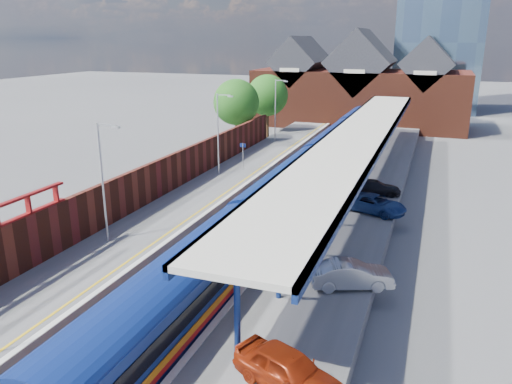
{
  "coord_description": "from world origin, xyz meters",
  "views": [
    {
      "loc": [
        11.05,
        -16.63,
        12.42
      ],
      "look_at": [
        0.16,
        13.24,
        2.6
      ],
      "focal_mm": 35.0,
      "sensor_mm": 36.0,
      "label": 1
    }
  ],
  "objects_px": {
    "lamp_post_d": "(276,106)",
    "lamp_post_b": "(104,175)",
    "parked_car_red": "(288,370)",
    "train": "(315,163)",
    "lamp_post_c": "(219,129)",
    "parked_car_silver": "(351,275)",
    "parked_car_blue": "(374,204)",
    "platform_sign": "(243,152)",
    "parked_car_dark": "(374,187)"
  },
  "relations": [
    {
      "from": "parked_car_red",
      "to": "parked_car_silver",
      "type": "height_order",
      "value": "parked_car_red"
    },
    {
      "from": "parked_car_red",
      "to": "lamp_post_c",
      "type": "bearing_deg",
      "value": 50.97
    },
    {
      "from": "lamp_post_c",
      "to": "parked_car_silver",
      "type": "xyz_separation_m",
      "value": [
        14.31,
        -16.85,
        -3.34
      ]
    },
    {
      "from": "lamp_post_d",
      "to": "parked_car_silver",
      "type": "bearing_deg",
      "value": -66.45
    },
    {
      "from": "parked_car_red",
      "to": "lamp_post_d",
      "type": "bearing_deg",
      "value": 40.7
    },
    {
      "from": "lamp_post_b",
      "to": "parked_car_blue",
      "type": "height_order",
      "value": "lamp_post_b"
    },
    {
      "from": "train",
      "to": "parked_car_red",
      "type": "relative_size",
      "value": 16.16
    },
    {
      "from": "train",
      "to": "lamp_post_c",
      "type": "height_order",
      "value": "lamp_post_c"
    },
    {
      "from": "train",
      "to": "parked_car_silver",
      "type": "distance_m",
      "value": 20.44
    },
    {
      "from": "parked_car_dark",
      "to": "parked_car_blue",
      "type": "bearing_deg",
      "value": 174.27
    },
    {
      "from": "lamp_post_c",
      "to": "parked_car_dark",
      "type": "height_order",
      "value": "lamp_post_c"
    },
    {
      "from": "train",
      "to": "platform_sign",
      "type": "bearing_deg",
      "value": -175.23
    },
    {
      "from": "platform_sign",
      "to": "parked_car_silver",
      "type": "relative_size",
      "value": 0.64
    },
    {
      "from": "lamp_post_b",
      "to": "parked_car_silver",
      "type": "relative_size",
      "value": 1.78
    },
    {
      "from": "lamp_post_b",
      "to": "lamp_post_c",
      "type": "height_order",
      "value": "same"
    },
    {
      "from": "parked_car_silver",
      "to": "parked_car_blue",
      "type": "height_order",
      "value": "parked_car_silver"
    },
    {
      "from": "parked_car_silver",
      "to": "lamp_post_b",
      "type": "bearing_deg",
      "value": 64.38
    },
    {
      "from": "parked_car_silver",
      "to": "parked_car_blue",
      "type": "bearing_deg",
      "value": -20.41
    },
    {
      "from": "parked_car_silver",
      "to": "parked_car_blue",
      "type": "distance_m",
      "value": 11.32
    },
    {
      "from": "train",
      "to": "platform_sign",
      "type": "relative_size",
      "value": 26.37
    },
    {
      "from": "lamp_post_d",
      "to": "parked_car_silver",
      "type": "height_order",
      "value": "lamp_post_d"
    },
    {
      "from": "parked_car_blue",
      "to": "platform_sign",
      "type": "bearing_deg",
      "value": 79.44
    },
    {
      "from": "lamp_post_b",
      "to": "lamp_post_c",
      "type": "distance_m",
      "value": 16.0
    },
    {
      "from": "platform_sign",
      "to": "parked_car_dark",
      "type": "distance_m",
      "value": 12.61
    },
    {
      "from": "parked_car_dark",
      "to": "train",
      "type": "bearing_deg",
      "value": 42.1
    },
    {
      "from": "lamp_post_d",
      "to": "platform_sign",
      "type": "bearing_deg",
      "value": -84.44
    },
    {
      "from": "train",
      "to": "lamp_post_c",
      "type": "xyz_separation_m",
      "value": [
        -7.86,
        -2.54,
        2.87
      ]
    },
    {
      "from": "lamp_post_b",
      "to": "parked_car_red",
      "type": "distance_m",
      "value": 16.47
    },
    {
      "from": "lamp_post_d",
      "to": "lamp_post_b",
      "type": "bearing_deg",
      "value": -90.0
    },
    {
      "from": "lamp_post_d",
      "to": "parked_car_blue",
      "type": "relative_size",
      "value": 1.59
    },
    {
      "from": "train",
      "to": "parked_car_dark",
      "type": "distance_m",
      "value": 6.87
    },
    {
      "from": "train",
      "to": "lamp_post_b",
      "type": "height_order",
      "value": "lamp_post_b"
    },
    {
      "from": "platform_sign",
      "to": "lamp_post_d",
      "type": "bearing_deg",
      "value": 95.56
    },
    {
      "from": "parked_car_dark",
      "to": "platform_sign",
      "type": "bearing_deg",
      "value": 61.58
    },
    {
      "from": "platform_sign",
      "to": "parked_car_silver",
      "type": "distance_m",
      "value": 22.89
    },
    {
      "from": "parked_car_red",
      "to": "parked_car_blue",
      "type": "bearing_deg",
      "value": 21.1
    },
    {
      "from": "platform_sign",
      "to": "train",
      "type": "bearing_deg",
      "value": 4.77
    },
    {
      "from": "lamp_post_c",
      "to": "parked_car_red",
      "type": "height_order",
      "value": "lamp_post_c"
    },
    {
      "from": "parked_car_blue",
      "to": "train",
      "type": "bearing_deg",
      "value": 57.39
    },
    {
      "from": "lamp_post_d",
      "to": "parked_car_red",
      "type": "height_order",
      "value": "lamp_post_d"
    },
    {
      "from": "parked_car_red",
      "to": "parked_car_silver",
      "type": "bearing_deg",
      "value": 16.72
    },
    {
      "from": "lamp_post_c",
      "to": "parked_car_red",
      "type": "relative_size",
      "value": 1.72
    },
    {
      "from": "train",
      "to": "parked_car_dark",
      "type": "xyz_separation_m",
      "value": [
        5.6,
        -3.95,
        -0.55
      ]
    },
    {
      "from": "train",
      "to": "parked_car_silver",
      "type": "xyz_separation_m",
      "value": [
        6.46,
        -19.39,
        -0.47
      ]
    },
    {
      "from": "parked_car_red",
      "to": "lamp_post_b",
      "type": "bearing_deg",
      "value": 79.31
    },
    {
      "from": "lamp_post_c",
      "to": "lamp_post_d",
      "type": "distance_m",
      "value": 16.0
    },
    {
      "from": "parked_car_red",
      "to": "parked_car_blue",
      "type": "distance_m",
      "value": 19.27
    },
    {
      "from": "parked_car_red",
      "to": "train",
      "type": "bearing_deg",
      "value": 34.08
    },
    {
      "from": "lamp_post_c",
      "to": "parked_car_silver",
      "type": "relative_size",
      "value": 1.78
    },
    {
      "from": "parked_car_red",
      "to": "parked_car_blue",
      "type": "xyz_separation_m",
      "value": [
        0.42,
        19.27,
        -0.08
      ]
    }
  ]
}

